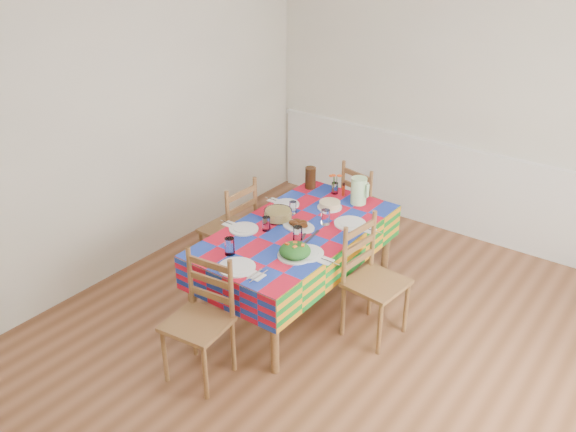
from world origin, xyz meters
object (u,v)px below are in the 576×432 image
Objects in this scene: meat_platter at (299,225)px; green_pitcher at (359,191)px; chair_right at (372,281)px; chair_near at (201,320)px; dining_table at (296,237)px; chair_far at (364,207)px; chair_left at (231,230)px; tea_pitcher at (310,178)px.

green_pitcher is at bearing 77.05° from meat_platter.
chair_right is at bearing -2.20° from meat_platter.
green_pitcher is at bearing 78.40° from chair_near.
dining_table is 7.52× the size of green_pitcher.
chair_far is 1.32m from chair_left.
dining_table is 1.88× the size of chair_right.
meat_platter reaches higher than dining_table.
chair_right reaches higher than chair_near.
dining_table is at bearing -87.12° from meat_platter.
chair_near is (-0.00, -1.12, -0.16)m from dining_table.
dining_table is 6.37× the size of meat_platter.
chair_near reaches higher than tea_pitcher.
chair_far reaches higher than meat_platter.
chair_near is (-0.00, -1.15, -0.26)m from meat_platter.
chair_right reaches higher than green_pitcher.
green_pitcher reaches higher than chair_far.
chair_left reaches higher than dining_table.
tea_pitcher is (-0.52, 0.02, -0.02)m from green_pitcher.
chair_far is 0.96× the size of chair_left.
chair_left reaches higher than green_pitcher.
chair_left reaches higher than meat_platter.
chair_near is at bearing 102.07° from chair_far.
chair_far is 1.32m from chair_right.
chair_left is 1.41m from chair_right.
chair_right is (0.71, 0.00, -0.15)m from dining_table.
green_pitcher is 0.52m from tea_pitcher.
chair_right is (0.71, -0.03, -0.25)m from meat_platter.
chair_right reaches higher than meat_platter.
chair_near is 1.02× the size of chair_far.
meat_platter is at bearing 102.35° from chair_far.
green_pitcher is at bearing 77.74° from dining_table.
meat_platter is 0.30× the size of chair_left.
chair_left is 0.98× the size of chair_right.
chair_far reaches higher than tea_pitcher.
chair_far is at bearing 83.45° from chair_near.
tea_pitcher is at bearing 177.93° from green_pitcher.
chair_right is at bearing -51.78° from green_pitcher.
chair_left reaches higher than tea_pitcher.
dining_table is 8.94× the size of tea_pitcher.
dining_table is 1.91× the size of chair_left.
tea_pitcher is 0.64m from chair_far.
tea_pitcher is at bearing 61.76° from chair_right.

